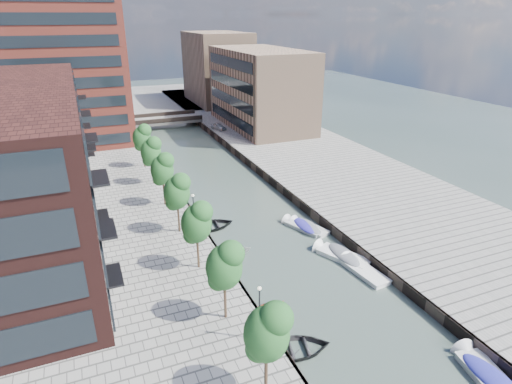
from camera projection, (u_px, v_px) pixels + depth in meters
water at (216, 179)px, 58.29m from camera, size 300.00×300.00×0.00m
quay_right at (318, 161)px, 63.79m from camera, size 20.00×140.00×1.00m
quay_wall_left at (171, 182)px, 55.93m from camera, size 0.25×140.00×1.00m
quay_wall_right at (257, 170)px, 60.27m from camera, size 0.25×140.00×1.00m
far_closure at (144, 100)px, 109.22m from camera, size 80.00×40.00×1.00m
apartment_block at (40, 163)px, 39.59m from camera, size 8.00×38.00×14.00m
tower at (61, 47)px, 67.40m from camera, size 18.00×18.00×30.00m
tan_block_near at (260, 88)px, 79.65m from camera, size 12.00×25.00×14.00m
tan_block_far at (217, 68)px, 101.42m from camera, size 12.00×20.00×16.00m
bridge at (167, 120)px, 85.02m from camera, size 13.00×6.00×1.30m
tree_0 at (267, 331)px, 22.56m from camera, size 2.50×2.50×5.95m
tree_1 at (224, 264)px, 28.52m from camera, size 2.50×2.50×5.95m
tree_2 at (196, 221)px, 34.49m from camera, size 2.50×2.50×5.95m
tree_3 at (177, 191)px, 40.45m from camera, size 2.50×2.50×5.95m
tree_4 at (162, 168)px, 46.41m from camera, size 2.50×2.50×5.95m
tree_5 at (151, 151)px, 52.38m from camera, size 2.50×2.50×5.95m
tree_6 at (142, 137)px, 58.34m from camera, size 2.50×2.50×5.95m
lamp_0 at (259, 308)px, 27.12m from camera, size 0.24×0.24×4.12m
lamp_1 at (194, 210)px, 40.75m from camera, size 0.24×0.24×4.12m
lamp_2 at (161, 161)px, 54.38m from camera, size 0.24×0.24×4.12m
sloop_0 at (295, 352)px, 28.42m from camera, size 5.54×4.48×1.01m
sloop_2 at (265, 317)px, 31.71m from camera, size 5.10×4.45×0.88m
sloop_3 at (229, 255)px, 39.78m from camera, size 4.43×3.19×0.91m
sloop_4 at (210, 228)px, 44.81m from camera, size 5.16×3.69×1.07m
motorboat_0 at (487, 375)px, 26.28m from camera, size 2.84×5.60×1.78m
motorboat_1 at (339, 255)px, 39.43m from camera, size 3.90×5.62×1.78m
motorboat_2 at (360, 269)px, 37.40m from camera, size 2.23×5.11×1.65m
motorboat_3 at (301, 226)px, 44.87m from camera, size 3.27×4.96×1.57m
motorboat_4 at (307, 227)px, 44.70m from camera, size 2.94×4.76×1.50m
car at (219, 126)px, 78.89m from camera, size 2.51×3.82×1.21m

